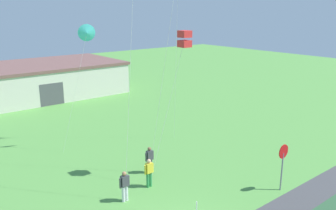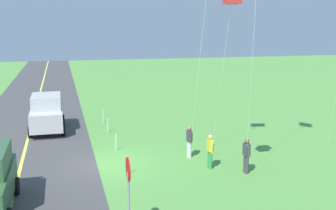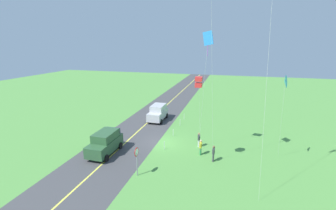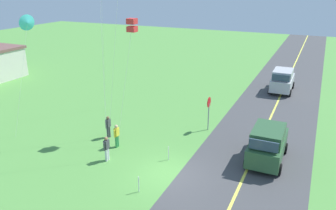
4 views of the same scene
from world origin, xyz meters
name	(u,v)px [view 4 (image 4 of 4)]	position (x,y,z in m)	size (l,w,h in m)	color
ground_plane	(168,175)	(0.00, 0.00, -0.05)	(120.00, 120.00, 0.10)	#549342
asphalt_road	(237,191)	(0.00, -4.00, 0.00)	(120.00, 7.00, 0.00)	#424244
road_centre_stripe	(237,191)	(0.00, -4.00, 0.01)	(120.00, 0.16, 0.00)	#E5E04C
car_suv_foreground	(268,144)	(3.97, -4.82, 1.15)	(4.40, 2.12, 2.24)	#2D5633
car_parked_east_far	(282,80)	(18.97, -3.86, 1.15)	(4.40, 2.12, 2.24)	#B7B7BC
stop_sign	(209,107)	(6.90, -0.10, 1.80)	(0.76, 0.08, 2.56)	gray
person_adult_near	(117,135)	(1.71, 4.53, 0.86)	(0.58, 0.22, 1.60)	#338C4C
person_adult_companion	(108,126)	(2.72, 5.87, 0.86)	(0.58, 0.22, 1.60)	#3F3F47
person_child_watcher	(107,148)	(-0.09, 4.10, 0.86)	(0.58, 0.22, 1.60)	silver
kite_red_low	(132,25)	(4.03, 4.43, 7.72)	(2.61, 0.56, 8.17)	silver
kite_pink_drift	(27,23)	(1.94, 11.36, 7.76)	(2.49, 0.98, 8.34)	silver
fence_post_2	(139,184)	(-2.20, 0.70, 0.45)	(0.05, 0.05, 0.90)	silver
fence_post_3	(169,153)	(1.56, 0.70, 0.45)	(0.05, 0.05, 0.90)	silver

